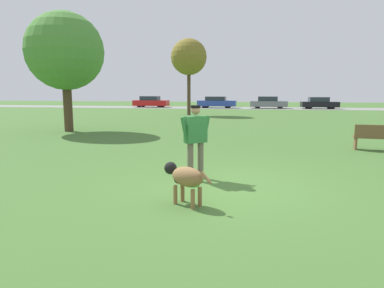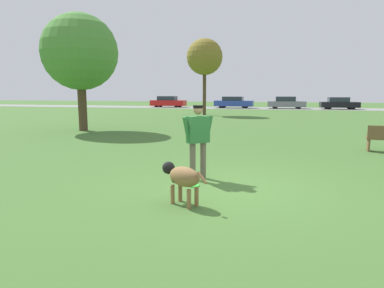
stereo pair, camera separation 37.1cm
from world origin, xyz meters
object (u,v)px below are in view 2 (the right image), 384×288
(frisbee, at_px, (193,185))
(parked_car_grey, at_px, (286,103))
(parked_car_red, at_px, (168,102))
(dog, at_px, (182,177))
(parked_car_black, at_px, (339,103))
(tree_near_left, at_px, (80,52))
(parked_car_blue, at_px, (234,102))
(person, at_px, (198,136))
(tree_far_left, at_px, (205,57))

(frisbee, relative_size, parked_car_grey, 0.06)
(parked_car_red, bearing_deg, parked_car_grey, -2.29)
(dog, height_order, parked_car_black, parked_car_black)
(tree_near_left, xyz_separation_m, parked_car_blue, (4.13, 25.76, -3.06))
(tree_near_left, bearing_deg, parked_car_black, 58.48)
(person, distance_m, parked_car_red, 35.96)
(person, height_order, parked_car_grey, person)
(person, height_order, parked_car_blue, person)
(tree_near_left, xyz_separation_m, parked_car_grey, (10.14, 25.65, -3.06))
(parked_car_blue, bearing_deg, parked_car_black, 0.98)
(tree_far_left, height_order, parked_car_red, tree_far_left)
(parked_car_red, xyz_separation_m, parked_car_blue, (8.28, -0.39, 0.01))
(tree_far_left, distance_m, tree_near_left, 13.17)
(frisbee, height_order, tree_far_left, tree_far_left)
(parked_car_black, bearing_deg, parked_car_grey, 177.64)
(person, relative_size, parked_car_black, 0.39)
(dog, height_order, parked_car_red, parked_car_red)
(dog, relative_size, tree_near_left, 0.17)
(frisbee, bearing_deg, tree_near_left, 132.20)
(dog, xyz_separation_m, frisbee, (-0.09, 1.15, -0.46))
(frisbee, xyz_separation_m, parked_car_blue, (-3.50, 34.18, 0.67))
(person, bearing_deg, parked_car_grey, 43.32)
(person, height_order, frisbee, person)
(tree_near_left, bearing_deg, parked_car_grey, 68.43)
(parked_car_grey, height_order, parked_car_black, parked_car_grey)
(tree_near_left, distance_m, parked_car_red, 26.65)
(dog, bearing_deg, parked_car_grey, -64.20)
(tree_far_left, relative_size, parked_car_grey, 1.47)
(person, distance_m, tree_far_left, 21.31)
(person, xyz_separation_m, tree_near_left, (-7.60, 7.84, 2.79))
(parked_car_blue, distance_m, parked_car_black, 11.61)
(person, bearing_deg, parked_car_red, 66.72)
(parked_car_red, relative_size, parked_car_black, 1.06)
(dog, height_order, frisbee, dog)
(dog, height_order, tree_far_left, tree_far_left)
(parked_car_red, distance_m, parked_car_blue, 8.29)
(parked_car_blue, bearing_deg, tree_far_left, -91.92)
(tree_near_left, bearing_deg, person, -45.91)
(tree_far_left, height_order, parked_car_black, tree_far_left)
(tree_near_left, distance_m, parked_car_blue, 26.27)
(parked_car_black, bearing_deg, dog, -105.33)
(tree_far_left, xyz_separation_m, parked_car_blue, (0.77, 13.06, -3.97))
(frisbee, bearing_deg, dog, -85.37)
(person, bearing_deg, parked_car_blue, 53.55)
(person, xyz_separation_m, frisbee, (0.04, -0.58, -0.94))
(parked_car_blue, relative_size, parked_car_black, 1.12)
(frisbee, height_order, tree_near_left, tree_near_left)
(frisbee, distance_m, tree_near_left, 11.96)
(person, bearing_deg, tree_far_left, 59.31)
(tree_near_left, xyz_separation_m, parked_car_red, (-4.15, 26.15, -3.07))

